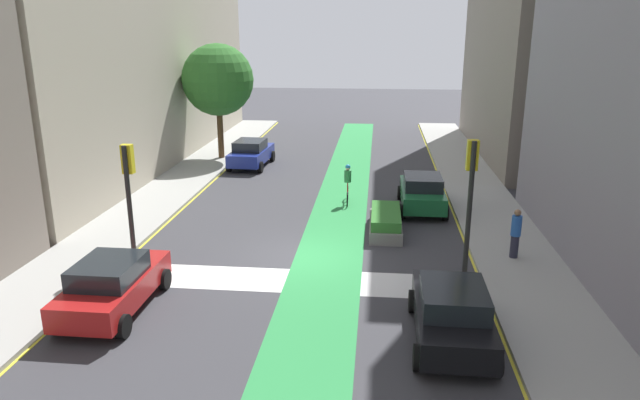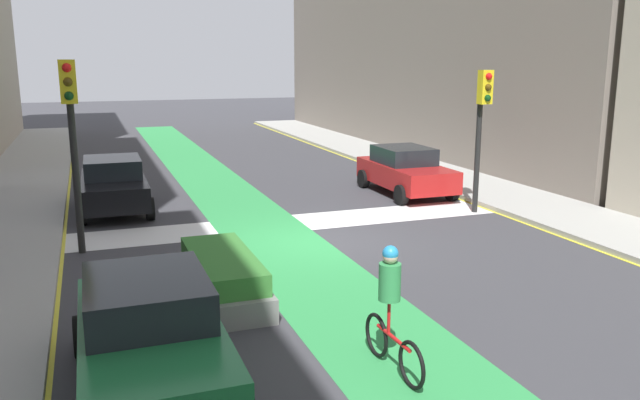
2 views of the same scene
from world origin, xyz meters
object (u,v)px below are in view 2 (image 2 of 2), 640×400
traffic_signal_near_right (71,121)px  car_black_right_near (114,184)px  traffic_signal_near_left (482,114)px  car_red_left_near (405,170)px  median_planter (223,277)px  car_green_right_far (150,335)px  cyclist_in_lane (391,306)px

traffic_signal_near_right → car_black_right_near: 5.00m
traffic_signal_near_left → car_red_left_near: bearing=-77.4°
traffic_signal_near_right → median_planter: bearing=123.1°
car_red_left_near → car_black_right_near: 9.34m
traffic_signal_near_right → traffic_signal_near_left: (-10.96, -0.36, -0.19)m
traffic_signal_near_right → median_planter: traffic_signal_near_right is taller
car_red_left_near → traffic_signal_near_left: bearing=102.6°
car_green_right_far → car_black_right_near: bearing=-90.1°
car_red_left_near → cyclist_in_lane: bearing=61.7°
traffic_signal_near_left → car_red_left_near: traffic_signal_near_left is taller
car_red_left_near → cyclist_in_lane: 12.67m
traffic_signal_near_right → traffic_signal_near_left: bearing=-178.1°
cyclist_in_lane → car_red_left_near: bearing=-118.3°
car_green_right_far → car_red_left_near: size_ratio=1.00×
car_black_right_near → car_green_right_far: bearing=89.9°
car_green_right_far → median_planter: bearing=-117.3°
median_planter → traffic_signal_near_left: bearing=-153.3°
car_green_right_far → median_planter: size_ratio=1.29×
traffic_signal_near_left → car_green_right_far: size_ratio=0.99×
traffic_signal_near_left → car_black_right_near: 10.99m
traffic_signal_near_right → car_green_right_far: bearing=97.4°
traffic_signal_near_left → median_planter: traffic_signal_near_left is taller
traffic_signal_near_left → car_black_right_near: size_ratio=0.98×
traffic_signal_near_left → median_planter: size_ratio=1.27×
traffic_signal_near_right → median_planter: size_ratio=1.36×
traffic_signal_near_right → car_green_right_far: traffic_signal_near_right is taller
car_green_right_far → median_planter: car_green_right_far is taller
traffic_signal_near_right → car_black_right_near: size_ratio=1.05×
car_red_left_near → median_planter: size_ratio=1.29×
median_planter → car_green_right_far: bearing=62.7°
car_red_left_near → traffic_signal_near_right: bearing=19.3°
traffic_signal_near_left → car_green_right_far: 12.64m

